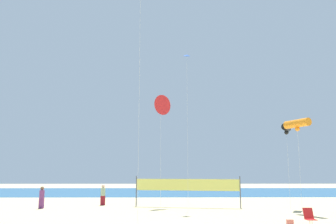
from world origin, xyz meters
TOP-DOWN VIEW (x-y plane):
  - ocean_band at (0.00, 32.38)m, footprint 120.00×20.00m
  - beachgoer_plum_shirt at (-9.79, 11.63)m, footprint 0.37×0.37m
  - beachgoer_sage_shirt at (-5.56, 14.16)m, footprint 0.38×0.38m
  - folding_beach_chair at (7.24, 3.15)m, footprint 0.52×0.65m
  - volleyball_net at (1.35, 12.41)m, footprint 8.19×1.63m
  - beach_handbag at (6.26, 3.35)m, footprint 0.35×0.17m
  - kite_orange_tube at (8.99, 8.73)m, footprint 1.39×2.20m
  - kite_black_tube at (9.08, 11.25)m, footprint 1.11×1.48m
  - kite_red_delta at (-0.75, 13.30)m, footprint 1.65×1.41m
  - kite_blue_diamond at (1.30, 10.47)m, footprint 0.49×0.50m

SIDE VIEW (x-z plane):
  - ocean_band at x=0.00m, z-range 0.00..0.01m
  - beach_handbag at x=6.26m, z-range 0.00..0.28m
  - folding_beach_chair at x=7.24m, z-range 0.02..0.91m
  - beachgoer_plum_shirt at x=-9.79m, z-range 0.06..1.69m
  - beachgoer_sage_shirt at x=-5.56m, z-range 0.06..1.74m
  - volleyball_net at x=1.35m, z-range 0.44..2.84m
  - kite_black_tube at x=9.08m, z-range 2.90..9.33m
  - kite_orange_tube at x=8.99m, z-range 2.91..9.35m
  - kite_red_delta at x=-0.75m, z-range 3.71..12.85m
  - kite_blue_diamond at x=1.30m, z-range 5.39..17.24m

